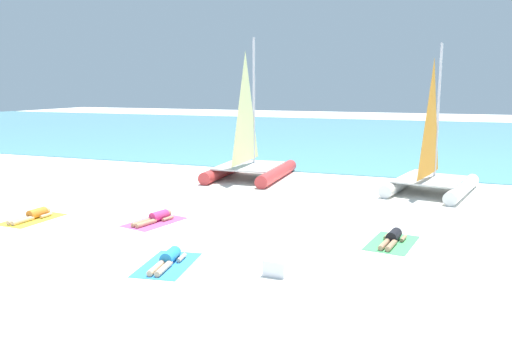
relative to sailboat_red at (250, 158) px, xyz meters
name	(u,v)px	position (x,y,z in m)	size (l,w,h in m)	color
ground_plane	(291,183)	(2.08, -0.38, -0.93)	(120.00, 120.00, 0.00)	white
ocean_water	(370,135)	(2.08, 22.34, -0.91)	(120.00, 40.00, 0.05)	#5BB2C1
sailboat_red	(250,158)	(0.00, 0.00, 0.00)	(3.27, 4.93, 6.27)	#CC3838
sailboat_white	(431,171)	(7.79, -0.41, -0.07)	(3.63, 4.89, 5.77)	white
towel_leftmost	(32,219)	(-3.73, -9.18, -0.93)	(1.10, 1.90, 0.01)	yellow
sunbather_leftmost	(34,215)	(-3.72, -9.12, -0.80)	(0.56, 1.56, 0.30)	orange
towel_center_left	(155,222)	(0.04, -8.10, -0.93)	(1.10, 1.90, 0.01)	#D84C99
sunbather_center_left	(156,218)	(0.06, -8.03, -0.80)	(0.73, 1.56, 0.30)	#D83372
towel_center_right	(168,265)	(2.37, -11.28, -0.93)	(1.10, 1.90, 0.01)	#338CD8
sunbather_center_right	(168,259)	(2.36, -11.22, -0.80)	(0.64, 1.57, 0.30)	#268CCC
towel_rightmost	(392,243)	(7.12, -7.68, -0.93)	(1.10, 1.90, 0.01)	#4CB266
sunbather_rightmost	(393,238)	(7.13, -7.62, -0.80)	(0.61, 1.57, 0.30)	black
cooler_box	(276,267)	(4.96, -11.01, -0.75)	(0.50, 0.36, 0.36)	white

